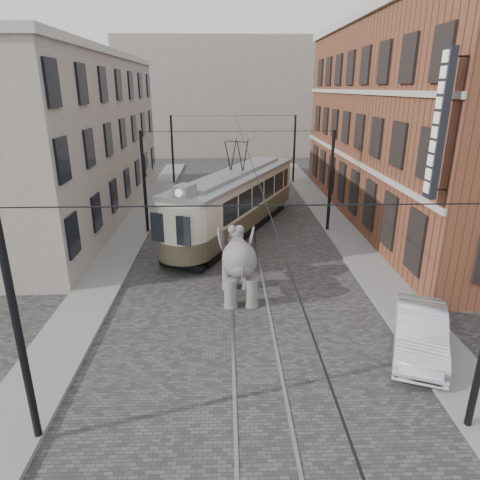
{
  "coord_description": "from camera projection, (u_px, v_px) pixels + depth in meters",
  "views": [
    {
      "loc": [
        -0.89,
        -18.57,
        8.24
      ],
      "look_at": [
        -0.32,
        -1.27,
        2.1
      ],
      "focal_mm": 32.21,
      "sensor_mm": 36.0,
      "label": 1
    }
  ],
  "objects": [
    {
      "name": "brick_building",
      "position": [
        414.0,
        125.0,
        27.08
      ],
      "size": [
        8.0,
        26.0,
        12.0
      ],
      "primitive_type": "cube",
      "color": "brown",
      "rests_on": "ground"
    },
    {
      "name": "ground",
      "position": [
        246.0,
        273.0,
        20.27
      ],
      "size": [
        120.0,
        120.0,
        0.0
      ],
      "primitive_type": "plane",
      "color": "#474542"
    },
    {
      "name": "distant_block",
      "position": [
        232.0,
        98.0,
        55.61
      ],
      "size": [
        28.0,
        10.0,
        14.0
      ],
      "primitive_type": "cube",
      "color": "gray",
      "rests_on": "ground"
    },
    {
      "name": "parked_car",
      "position": [
        420.0,
        332.0,
        14.01
      ],
      "size": [
        3.08,
        4.66,
        1.45
      ],
      "primitive_type": "imported",
      "rotation": [
        0.0,
        0.0,
        -0.38
      ],
      "color": "#AAAAAF",
      "rests_on": "ground"
    },
    {
      "name": "tram",
      "position": [
        237.0,
        187.0,
        25.36
      ],
      "size": [
        8.28,
        13.5,
        5.39
      ],
      "primitive_type": null,
      "rotation": [
        0.0,
        0.0,
        -0.44
      ],
      "color": "#C0B99B",
      "rests_on": "ground"
    },
    {
      "name": "sidewalk_right",
      "position": [
        372.0,
        270.0,
        20.43
      ],
      "size": [
        2.0,
        60.0,
        0.15
      ],
      "primitive_type": "cube",
      "color": "slate",
      "rests_on": "ground"
    },
    {
      "name": "catenary",
      "position": [
        239.0,
        187.0,
        23.97
      ],
      "size": [
        11.0,
        30.2,
        6.0
      ],
      "primitive_type": null,
      "color": "black",
      "rests_on": "ground"
    },
    {
      "name": "stucco_building",
      "position": [
        69.0,
        141.0,
        27.68
      ],
      "size": [
        7.0,
        24.0,
        10.0
      ],
      "primitive_type": "cube",
      "color": "gray",
      "rests_on": "ground"
    },
    {
      "name": "elephant",
      "position": [
        239.0,
        268.0,
        17.52
      ],
      "size": [
        2.6,
        4.42,
        2.63
      ],
      "primitive_type": null,
      "rotation": [
        0.0,
        0.0,
        0.06
      ],
      "color": "slate",
      "rests_on": "ground"
    },
    {
      "name": "sidewalk_left",
      "position": [
        107.0,
        273.0,
        20.05
      ],
      "size": [
        2.0,
        60.0,
        0.15
      ],
      "primitive_type": "cube",
      "color": "slate",
      "rests_on": "ground"
    },
    {
      "name": "tram_rails",
      "position": [
        246.0,
        273.0,
        20.27
      ],
      "size": [
        1.54,
        80.0,
        0.02
      ],
      "primitive_type": null,
      "color": "slate",
      "rests_on": "ground"
    }
  ]
}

